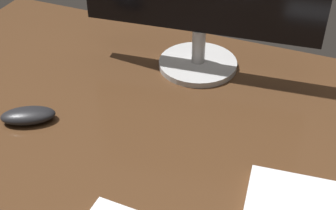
% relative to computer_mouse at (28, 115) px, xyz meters
% --- Properties ---
extents(desk, '(1.40, 0.84, 0.02)m').
position_rel_computer_mouse_xyz_m(desk, '(0.28, 0.11, -0.03)').
color(desk, '#4C301C').
rests_on(desk, ground).
extents(computer_mouse, '(0.13, 0.11, 0.03)m').
position_rel_computer_mouse_xyz_m(computer_mouse, '(0.00, 0.00, 0.00)').
color(computer_mouse, black).
rests_on(computer_mouse, desk).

